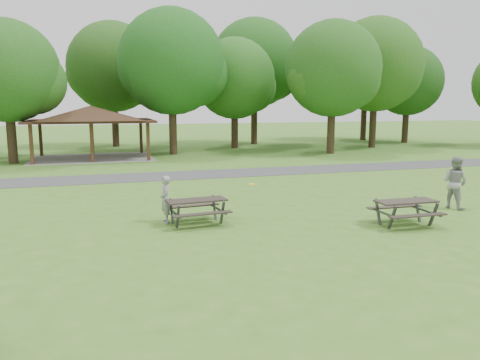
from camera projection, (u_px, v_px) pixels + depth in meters
name	position (u px, v px, depth m)	size (l,w,h in m)	color
ground	(248.00, 254.00, 12.26)	(160.00, 160.00, 0.00)	#3E7120
asphalt_path	(169.00, 176.00, 25.47)	(120.00, 3.20, 0.02)	#403F42
pavilion	(91.00, 115.00, 33.25)	(8.60, 7.01, 3.76)	#3E2616
tree_row_d	(8.00, 74.00, 30.01)	(6.93, 6.60, 9.27)	black
tree_row_e	(173.00, 65.00, 35.38)	(8.40, 8.00, 11.02)	#312115
tree_row_f	(235.00, 81.00, 40.57)	(7.35, 7.00, 9.55)	black
tree_row_g	(334.00, 72.00, 36.09)	(7.77, 7.40, 10.25)	black
tree_row_h	(376.00, 68.00, 41.01)	(8.61, 8.20, 11.37)	black
tree_row_i	(408.00, 83.00, 46.22)	(7.14, 6.80, 9.52)	black
tree_deep_b	(114.00, 70.00, 41.76)	(8.40, 8.00, 11.13)	black
tree_deep_c	(255.00, 66.00, 44.48)	(8.82, 8.40, 11.90)	#2F1E15
tree_deep_d	(366.00, 74.00, 49.72)	(8.40, 8.00, 11.27)	black
picnic_table_middle	(197.00, 205.00, 15.27)	(2.07, 1.72, 0.84)	black
picnic_table_far	(406.00, 206.00, 15.09)	(2.00, 1.63, 0.85)	#2C2520
frisbee_in_flight	(251.00, 184.00, 15.91)	(0.36, 0.36, 0.02)	yellow
frisbee_thrower	(165.00, 199.00, 15.40)	(0.57, 0.37, 1.57)	gray
frisbee_catcher	(455.00, 182.00, 17.50)	(0.96, 0.75, 1.97)	#969598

